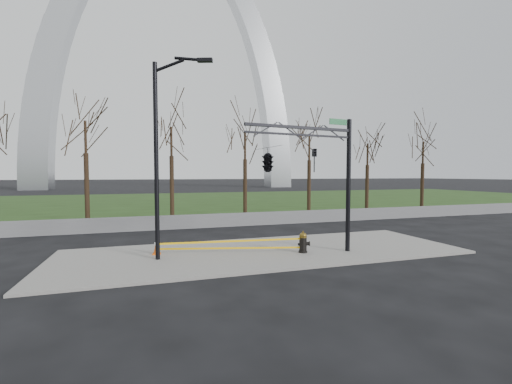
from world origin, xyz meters
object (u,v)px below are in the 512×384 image
object	(u,v)px
fire_hydrant	(303,243)
street_light	(162,146)
traffic_signal_mast	(285,160)
traffic_cone	(157,247)

from	to	relation	value
fire_hydrant	street_light	bearing A→B (deg)	-166.13
fire_hydrant	traffic_signal_mast	bearing A→B (deg)	-130.96
fire_hydrant	street_light	xyz separation A→B (m)	(-5.96, 0.67, 4.16)
fire_hydrant	traffic_cone	xyz separation A→B (m)	(-6.20, 1.64, -0.11)
traffic_cone	fire_hydrant	bearing A→B (deg)	-14.84
street_light	traffic_cone	bearing A→B (deg)	123.62
fire_hydrant	traffic_cone	bearing A→B (deg)	-174.58
street_light	traffic_signal_mast	bearing A→B (deg)	4.41
street_light	traffic_signal_mast	size ratio (longest dim) A/B	1.37
fire_hydrant	traffic_cone	distance (m)	6.42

